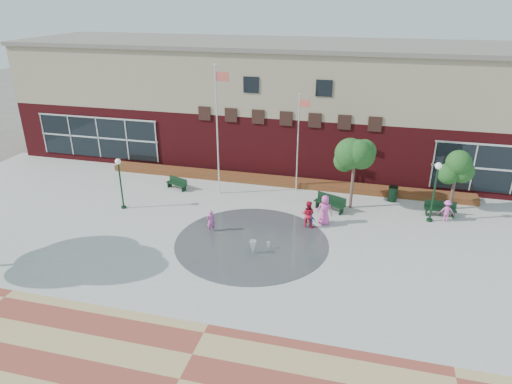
% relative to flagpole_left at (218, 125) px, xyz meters
% --- Properties ---
extents(ground, '(120.00, 120.00, 0.00)m').
position_rel_flagpole_left_xyz_m(ground, '(3.79, -8.92, -4.81)').
color(ground, '#666056').
rests_on(ground, ground).
extents(plaza_concrete, '(46.00, 18.00, 0.01)m').
position_rel_flagpole_left_xyz_m(plaza_concrete, '(3.79, -4.92, -4.81)').
color(plaza_concrete, '#A8A8A0').
rests_on(plaza_concrete, ground).
extents(paver_band, '(46.00, 6.00, 0.01)m').
position_rel_flagpole_left_xyz_m(paver_band, '(3.79, -15.92, -4.81)').
color(paver_band, brown).
rests_on(paver_band, ground).
extents(splash_pad, '(8.40, 8.40, 0.01)m').
position_rel_flagpole_left_xyz_m(splash_pad, '(3.79, -5.92, -4.81)').
color(splash_pad, '#383A3D').
rests_on(splash_pad, ground).
extents(library_building, '(44.40, 10.40, 9.20)m').
position_rel_flagpole_left_xyz_m(library_building, '(3.79, 8.56, -0.17)').
color(library_building, '#581014').
rests_on(library_building, ground).
extents(flower_bed, '(26.00, 1.20, 0.40)m').
position_rel_flagpole_left_xyz_m(flower_bed, '(3.79, 2.68, -4.81)').
color(flower_bed, maroon).
rests_on(flower_bed, ground).
extents(flagpole_left, '(1.01, 0.21, 8.64)m').
position_rel_flagpole_left_xyz_m(flagpole_left, '(0.00, 0.00, 0.00)').
color(flagpole_left, silver).
rests_on(flagpole_left, ground).
extents(flagpole_right, '(0.81, 0.27, 6.74)m').
position_rel_flagpole_left_xyz_m(flagpole_right, '(4.98, 1.80, -1.04)').
color(flagpole_right, silver).
rests_on(flagpole_right, ground).
extents(lamp_left, '(0.35, 0.35, 3.33)m').
position_rel_flagpole_left_xyz_m(lamp_left, '(-5.21, -3.72, -2.74)').
color(lamp_left, black).
rests_on(lamp_left, ground).
extents(lamp_right, '(0.40, 0.40, 3.74)m').
position_rel_flagpole_left_xyz_m(lamp_right, '(13.48, -0.84, -2.49)').
color(lamp_right, black).
rests_on(lamp_right, ground).
extents(bench_left, '(1.69, 1.01, 0.82)m').
position_rel_flagpole_left_xyz_m(bench_left, '(-3.17, -0.00, -4.54)').
color(bench_left, black).
rests_on(bench_left, ground).
extents(bench_mid, '(2.05, 1.31, 1.00)m').
position_rel_flagpole_left_xyz_m(bench_mid, '(7.51, -0.83, -4.49)').
color(bench_mid, black).
rests_on(bench_mid, ground).
extents(bench_right, '(1.87, 0.56, 0.94)m').
position_rel_flagpole_left_xyz_m(bench_right, '(14.13, 0.05, -4.51)').
color(bench_right, black).
rests_on(bench_right, ground).
extents(trash_can, '(0.62, 0.62, 1.01)m').
position_rel_flagpole_left_xyz_m(trash_can, '(11.36, 1.65, -4.30)').
color(trash_can, black).
rests_on(trash_can, ground).
extents(tree_mid, '(2.69, 2.69, 4.53)m').
position_rel_flagpole_left_xyz_m(tree_mid, '(8.76, -0.08, -1.51)').
color(tree_mid, '#4F3930').
rests_on(tree_mid, ground).
extents(tree_small_right, '(2.27, 2.27, 3.89)m').
position_rel_flagpole_left_xyz_m(tree_small_right, '(14.88, 1.27, -1.97)').
color(tree_small_right, '#4F3930').
rests_on(tree_small_right, ground).
extents(water_jet_a, '(0.38, 0.38, 0.73)m').
position_rel_flagpole_left_xyz_m(water_jet_a, '(4.16, -7.07, -4.81)').
color(water_jet_a, white).
rests_on(water_jet_a, ground).
extents(water_jet_b, '(0.18, 0.18, 0.41)m').
position_rel_flagpole_left_xyz_m(water_jet_b, '(4.84, -6.40, -4.81)').
color(water_jet_b, white).
rests_on(water_jet_b, ground).
extents(child_splash, '(0.58, 0.55, 1.33)m').
position_rel_flagpole_left_xyz_m(child_splash, '(1.22, -5.25, -4.15)').
color(child_splash, '#CF54A7').
rests_on(child_splash, ground).
extents(adult_red, '(0.87, 0.72, 1.65)m').
position_rel_flagpole_left_xyz_m(adult_red, '(6.50, -3.36, -3.98)').
color(adult_red, red).
rests_on(adult_red, ground).
extents(adult_pink, '(0.93, 0.64, 1.83)m').
position_rel_flagpole_left_xyz_m(adult_pink, '(7.39, -2.76, -3.89)').
color(adult_pink, '#E450AF').
rests_on(adult_pink, ground).
extents(child_blue, '(0.61, 0.36, 0.97)m').
position_rel_flagpole_left_xyz_m(child_blue, '(6.70, -3.47, -4.33)').
color(child_blue, '#2D66B4').
rests_on(child_blue, ground).
extents(person_bench, '(0.91, 0.56, 1.37)m').
position_rel_flagpole_left_xyz_m(person_bench, '(14.39, -0.58, -4.13)').
color(person_bench, '#E55CB7').
rests_on(person_bench, ground).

